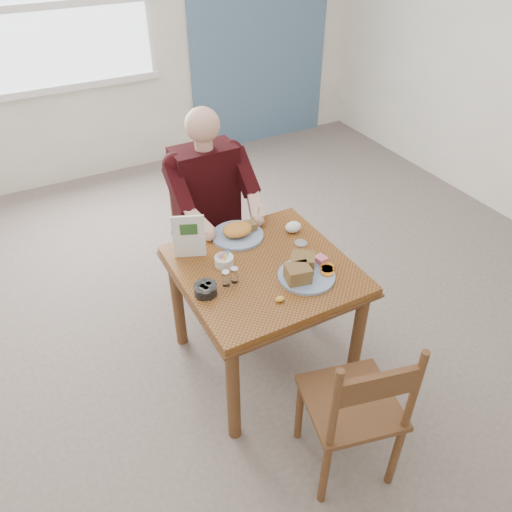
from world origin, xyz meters
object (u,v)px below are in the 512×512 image
diner (210,198)px  near_plate (304,271)px  chair_near (355,408)px  chair_far (208,234)px  far_plate (238,232)px  table (264,282)px

diner → near_plate: size_ratio=3.57×
chair_near → diner: diner is taller
chair_near → near_plate: (0.12, 0.65, 0.31)m
chair_far → far_plate: (0.01, -0.47, 0.30)m
chair_far → far_plate: 0.56m
table → chair_far: chair_far is taller
table → diner: (0.00, 0.71, 0.17)m
near_plate → chair_near: bearing=-100.2°
chair_far → chair_near: same height
far_plate → chair_far: bearing=90.8°
far_plate → diner: bearing=91.0°
chair_far → chair_near: size_ratio=1.00×
chair_far → chair_near: (0.03, -1.62, 0.00)m
diner → far_plate: diner is taller
near_plate → diner: bearing=99.3°
chair_far → near_plate: bearing=-81.6°
diner → far_plate: (0.01, -0.38, -0.03)m
table → far_plate: 0.36m
table → diner: 0.73m
diner → near_plate: bearing=-80.7°
near_plate → far_plate: 0.52m
diner → near_plate: diner is taller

